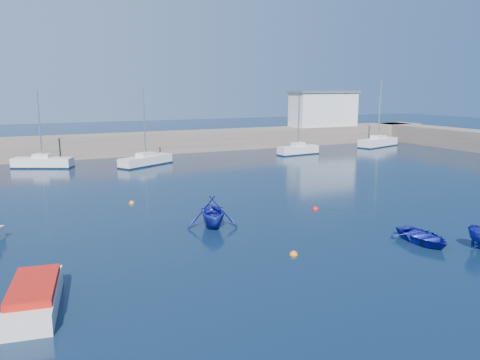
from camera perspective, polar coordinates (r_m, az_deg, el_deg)
name	(u,v)px	position (r m, az deg, el deg)	size (l,w,h in m)	color
ground	(370,298)	(19.76, 15.54, -13.69)	(220.00, 220.00, 0.00)	#0B1C32
back_wall	(126,144)	(61.01, -13.77, 4.25)	(96.00, 4.50, 2.60)	#6F6055
right_arm	(464,139)	(72.44, 25.67, 4.50)	(4.50, 32.00, 2.60)	#6F6055
harbor_office	(323,110)	(72.84, 10.11, 8.44)	(10.00, 4.00, 5.00)	silver
sailboat_5	(43,162)	(53.48, -22.93, 2.02)	(6.25, 4.24, 8.10)	silver
sailboat_6	(146,160)	(51.74, -11.41, 2.37)	(6.45, 4.73, 8.37)	silver
sailboat_7	(298,150)	(59.76, 7.09, 3.68)	(5.61, 2.05, 7.39)	silver
sailboat_8	(378,142)	(70.57, 16.48, 4.46)	(7.60, 4.14, 9.58)	silver
motorboat_0	(35,296)	(19.61, -23.76, -12.86)	(2.36, 4.92, 1.06)	silver
dinghy_center	(423,237)	(27.09, 21.40, -6.46)	(2.41, 3.37, 0.70)	navy
dinghy_left	(212,212)	(28.12, -3.40, -3.87)	(3.00, 3.47, 1.83)	navy
buoy_0	(294,255)	(23.77, 6.55, -9.06)	(0.42, 0.42, 0.42)	orange
buoy_1	(315,210)	(32.61, 9.18, -3.57)	(0.45, 0.45, 0.45)	red
buoy_3	(132,203)	(34.80, -13.07, -2.79)	(0.39, 0.39, 0.39)	orange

